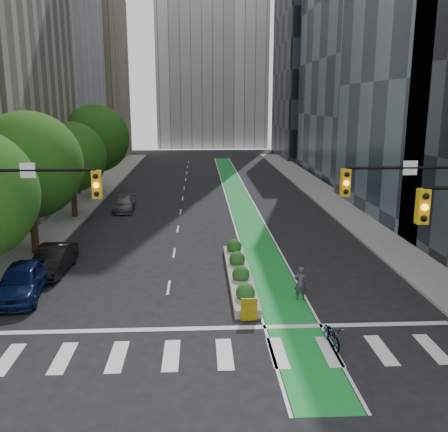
{
  "coord_description": "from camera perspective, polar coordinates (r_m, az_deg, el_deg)",
  "views": [
    {
      "loc": [
        -0.9,
        -18.08,
        9.28
      ],
      "look_at": [
        0.49,
        9.12,
        3.0
      ],
      "focal_mm": 40.0,
      "sensor_mm": 36.0,
      "label": 1
    }
  ],
  "objects": [
    {
      "name": "ground",
      "position": [
        20.34,
        -0.08,
        -14.15
      ],
      "size": [
        160.0,
        160.0,
        0.0
      ],
      "primitive_type": "plane",
      "color": "black",
      "rests_on": "ground"
    },
    {
      "name": "bicycle",
      "position": [
        20.32,
        12.23,
        -13.12
      ],
      "size": [
        0.74,
        1.72,
        0.88
      ],
      "primitive_type": "imported",
      "rotation": [
        0.0,
        0.0,
        0.09
      ],
      "color": "gray",
      "rests_on": "ground"
    },
    {
      "name": "cyclist",
      "position": [
        24.21,
        8.73,
        -7.59
      ],
      "size": [
        0.63,
        0.43,
        1.66
      ],
      "primitive_type": "imported",
      "rotation": [
        0.0,
        0.0,
        3.19
      ],
      "color": "#3A3641",
      "rests_on": "ground"
    },
    {
      "name": "parked_car_left_near",
      "position": [
        26.1,
        -22.17,
        -6.91
      ],
      "size": [
        2.47,
        5.06,
        1.66
      ],
      "primitive_type": "imported",
      "rotation": [
        0.0,
        0.0,
        0.11
      ],
      "color": "#0B1847",
      "rests_on": "ground"
    },
    {
      "name": "parked_car_left_mid",
      "position": [
        29.19,
        -18.95,
        -4.73
      ],
      "size": [
        1.77,
        4.63,
        1.51
      ],
      "primitive_type": "imported",
      "rotation": [
        0.0,
        0.0,
        -0.04
      ],
      "color": "black",
      "rests_on": "ground"
    },
    {
      "name": "median_planter",
      "position": [
        26.73,
        1.75,
        -6.49
      ],
      "size": [
        1.2,
        10.26,
        1.1
      ],
      "color": "gray",
      "rests_on": "ground"
    },
    {
      "name": "signal_right",
      "position": [
        21.35,
        23.79,
        -0.24
      ],
      "size": [
        5.82,
        0.51,
        7.2
      ],
      "color": "black",
      "rests_on": "ground"
    },
    {
      "name": "tree_far",
      "position": [
        51.22,
        -14.46,
        8.56
      ],
      "size": [
        6.6,
        6.6,
        9.0
      ],
      "color": "black",
      "rests_on": "ground"
    },
    {
      "name": "building_tan_far",
      "position": [
        86.31,
        -16.28,
        14.95
      ],
      "size": [
        14.0,
        16.0,
        26.0
      ],
      "primitive_type": "cube",
      "color": "tan",
      "rests_on": "ground"
    },
    {
      "name": "tree_mid",
      "position": [
        31.95,
        -21.44,
        5.42
      ],
      "size": [
        6.4,
        6.4,
        8.78
      ],
      "color": "black",
      "rests_on": "ground"
    },
    {
      "name": "building_dark_end",
      "position": [
        88.71,
        11.13,
        15.79
      ],
      "size": [
        14.0,
        18.0,
        28.0
      ],
      "primitive_type": "cube",
      "color": "black",
      "rests_on": "ground"
    },
    {
      "name": "building_glass_far",
      "position": [
        67.8,
        17.31,
        22.39
      ],
      "size": [
        14.0,
        24.0,
        42.0
      ],
      "primitive_type": "cube",
      "color": "#19212D",
      "rests_on": "ground"
    },
    {
      "name": "sidewalk_left",
      "position": [
        45.38,
        -16.76,
        0.72
      ],
      "size": [
        3.6,
        90.0,
        0.15
      ],
      "primitive_type": "cube",
      "color": "gray",
      "rests_on": "ground"
    },
    {
      "name": "parked_car_left_far",
      "position": [
        43.95,
        -11.35,
        1.35
      ],
      "size": [
        1.81,
        4.27,
        1.23
      ],
      "primitive_type": "imported",
      "rotation": [
        0.0,
        0.0,
        0.02
      ],
      "color": "#595B5E",
      "rests_on": "ground"
    },
    {
      "name": "tree_midfar",
      "position": [
        41.56,
        -17.09,
        6.43
      ],
      "size": [
        5.6,
        5.6,
        7.76
      ],
      "color": "black",
      "rests_on": "ground"
    },
    {
      "name": "sidewalk_right",
      "position": [
        45.85,
        13.22,
        1.05
      ],
      "size": [
        3.6,
        90.0,
        0.15
      ],
      "primitive_type": "cube",
      "color": "gray",
      "rests_on": "ground"
    },
    {
      "name": "bike_lane_paint",
      "position": [
        49.12,
        1.68,
        2.09
      ],
      "size": [
        2.2,
        70.0,
        0.01
      ],
      "primitive_type": "cube",
      "color": "#1A9136",
      "rests_on": "ground"
    }
  ]
}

